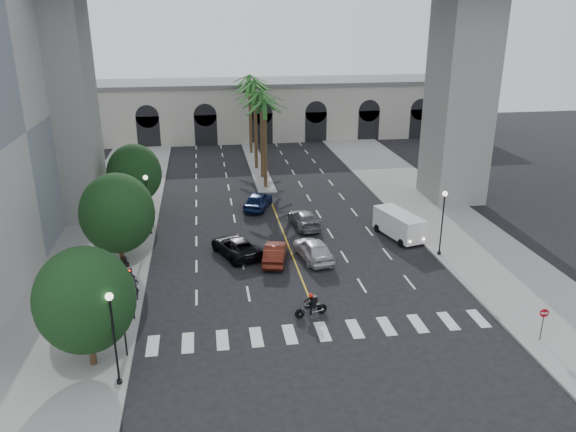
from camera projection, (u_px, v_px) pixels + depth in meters
The scene contains 30 objects.
ground at pixel (318, 319), 35.12m from camera, with size 140.00×140.00×0.00m, color black.
sidewalk_left at pixel (106, 241), 46.87m from camera, with size 8.00×100.00×0.15m, color gray.
sidewalk_right at pixel (445, 222), 51.18m from camera, with size 8.00×100.00×0.15m, color gray.
median at pixel (257, 164), 70.38m from camera, with size 2.00×24.00×0.20m, color gray.
pier_building at pixel (245, 109), 84.74m from camera, with size 71.00×10.50×8.50m.
bridge at pixel (309, 7), 49.71m from camera, with size 75.00×13.00×26.00m.
palm_a at pixel (265, 104), 58.01m from camera, with size 3.20×3.20×10.30m.
palm_b at pixel (261, 96), 61.65m from camera, with size 3.20×3.20×10.60m.
palm_c at pixel (255, 96), 65.48m from camera, with size 3.20×3.20×10.10m.
palm_d at pixel (255, 85), 68.99m from camera, with size 3.20×3.20×10.90m.
palm_e at pixel (250, 85), 72.82m from camera, with size 3.20×3.20×10.40m.
palm_f at pixel (249, 79), 76.49m from camera, with size 3.20×3.20×10.70m.
street_tree_near at pixel (85, 300), 29.09m from camera, with size 5.20×5.20×6.89m.
street_tree_mid at pixel (117, 213), 41.10m from camera, with size 5.44×5.44×7.21m.
street_tree_far at pixel (134, 174), 52.35m from camera, with size 5.04×5.04×6.68m.
lamp_post_left_near at pixel (113, 331), 27.74m from camera, with size 0.40×0.40×5.35m.
lamp_post_left_far at pixel (147, 200), 47.24m from camera, with size 0.40×0.40×5.35m.
lamp_post_right at pixel (443, 218), 43.09m from camera, with size 0.40×0.40×5.35m.
traffic_signal_near at pixel (123, 318), 30.32m from camera, with size 0.25×0.18×3.65m.
traffic_signal_far at pixel (131, 285), 34.03m from camera, with size 0.25×0.18×3.65m.
motorcycle_rider at pixel (312, 305), 35.28m from camera, with size 2.16×0.76×1.59m.
car_a at pixel (313, 249), 43.33m from camera, with size 2.00×4.97×1.69m, color silver.
car_b at pixel (275, 253), 42.87m from camera, with size 1.57×4.51×1.49m, color #501910.
car_c at pixel (236, 246), 44.14m from camera, with size 2.45×5.31×1.48m, color black.
car_d at pixel (304, 219), 49.99m from camera, with size 2.06×5.06×1.47m, color slate.
car_e at pixel (258, 200), 54.57m from camera, with size 2.00×4.96×1.69m, color #0F1F49.
cargo_van at pixel (399, 224), 47.36m from camera, with size 3.19×5.48×2.20m.
pedestrian_a at pixel (134, 287), 36.89m from camera, with size 0.65×0.43×1.79m, color black.
pedestrian_b at pixel (125, 269), 39.35m from camera, with size 0.93×0.73×1.92m, color black.
do_not_enter_sign at pixel (543, 318), 32.10m from camera, with size 0.53×0.13×2.19m.
Camera 1 is at (-6.54, -30.15, 18.08)m, focal length 35.00 mm.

